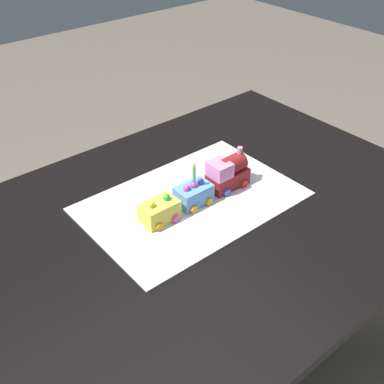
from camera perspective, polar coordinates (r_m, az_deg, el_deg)
ground_plane at (r=1.88m, az=0.91°, el=-20.61°), size 8.00×8.00×0.00m
dining_table at (r=1.40m, az=1.15°, el=-5.95°), size 1.40×1.00×0.74m
cake_board at (r=1.37m, az=0.00°, el=-1.09°), size 0.60×0.40×0.00m
cake_locomotive at (r=1.40m, az=4.24°, el=2.27°), size 0.14×0.08×0.12m
cake_car_flatbed_sky_blue at (r=1.34m, az=0.18°, el=-0.28°), size 0.10×0.08×0.07m
cake_car_tanker_lemon at (r=1.28m, az=-3.88°, el=-2.28°), size 0.10×0.08×0.07m
birthday_candle at (r=1.30m, az=0.24°, el=2.34°), size 0.01×0.01×0.06m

